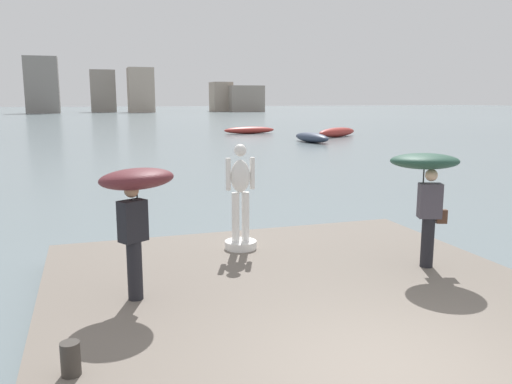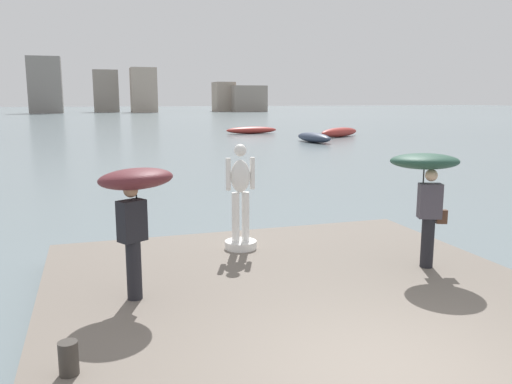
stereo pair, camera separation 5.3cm
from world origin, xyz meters
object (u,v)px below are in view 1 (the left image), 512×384
object	(u,v)px
onlooker_left	(136,193)
boat_mid	(249,130)
onlooker_right	(426,174)
boat_leftward	(337,132)
boat_far	(312,137)
statue_white_figure	(241,205)
mooring_bollard	(71,359)

from	to	relation	value
onlooker_left	boat_mid	world-z (taller)	onlooker_left
onlooker_left	onlooker_right	distance (m)	4.86
boat_leftward	boat_far	bearing A→B (deg)	-133.83
statue_white_figure	boat_far	xyz separation A→B (m)	(13.74, 27.54, -0.90)
boat_mid	onlooker_left	bearing A→B (deg)	-109.36
statue_white_figure	onlooker_right	bearing A→B (deg)	-36.81
mooring_bollard	boat_far	world-z (taller)	mooring_bollard
mooring_bollard	boat_far	bearing A→B (deg)	61.99
statue_white_figure	onlooker_left	bearing A→B (deg)	-137.23
onlooker_right	boat_leftward	xyz separation A→B (m)	(15.59, 34.32, -1.63)
onlooker_right	boat_far	bearing A→B (deg)	69.54
boat_mid	mooring_bollard	bearing A→B (deg)	-109.59
boat_far	statue_white_figure	bearing A→B (deg)	-116.52
onlooker_right	boat_mid	distance (m)	41.94
boat_far	boat_leftward	distance (m)	6.59
mooring_bollard	statue_white_figure	bearing A→B (deg)	52.85
statue_white_figure	boat_mid	world-z (taller)	statue_white_figure
onlooker_left	boat_leftward	bearing A→B (deg)	59.18
onlooker_left	mooring_bollard	distance (m)	2.65
boat_far	boat_mid	bearing A→B (deg)	97.91
onlooker_left	onlooker_right	world-z (taller)	onlooker_right
onlooker_right	statue_white_figure	bearing A→B (deg)	143.19
statue_white_figure	boat_leftward	world-z (taller)	statue_white_figure
statue_white_figure	boat_leftward	xyz separation A→B (m)	(18.30, 32.30, -0.87)
mooring_bollard	boat_mid	size ratio (longest dim) A/B	0.07
onlooker_right	mooring_bollard	distance (m)	6.28
onlooker_left	mooring_bollard	bearing A→B (deg)	-114.02
boat_far	boat_leftward	bearing A→B (deg)	46.17
statue_white_figure	mooring_bollard	world-z (taller)	statue_white_figure
boat_mid	boat_far	bearing A→B (deg)	-82.09
onlooker_right	mooring_bollard	bearing A→B (deg)	-160.79
onlooker_right	onlooker_left	bearing A→B (deg)	179.46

